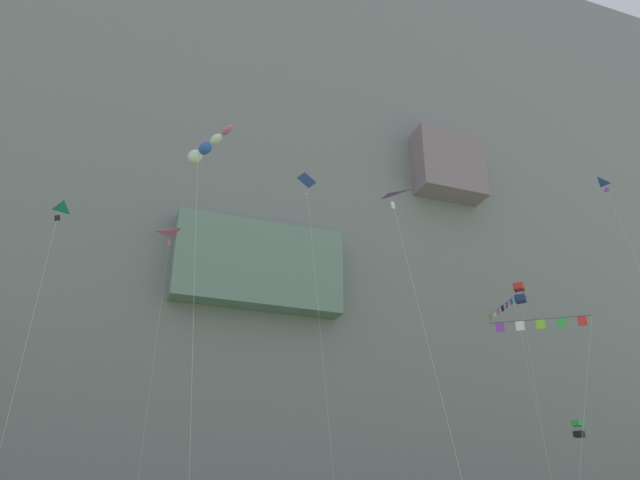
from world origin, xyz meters
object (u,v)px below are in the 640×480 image
object	(u,v)px
kite_delta_near_cliff	(392,211)
kite_diamond_mid_left	(309,203)
kite_box_low_right	(520,293)
kite_delta_upper_mid	(616,199)
kite_banner_far_left	(542,330)
kite_delta_mid_right	(171,250)
kite_windsock_upper_right	(204,150)
kite_delta_front_field	(47,232)
kite_box_upper_left	(578,429)
kite_banner_far_right	(503,319)

from	to	relation	value
kite_delta_near_cliff	kite_diamond_mid_left	size ratio (longest dim) A/B	0.67
kite_delta_near_cliff	kite_box_low_right	world-z (taller)	kite_box_low_right
kite_delta_upper_mid	kite_banner_far_left	xyz separation A→B (m)	(-11.52, -2.28, -12.99)
kite_banner_far_left	kite_delta_near_cliff	bearing A→B (deg)	-154.88
kite_delta_mid_right	kite_banner_far_left	bearing A→B (deg)	-36.53
kite_delta_upper_mid	kite_delta_near_cliff	world-z (taller)	kite_delta_upper_mid
kite_diamond_mid_left	kite_box_low_right	bearing A→B (deg)	22.10
kite_delta_mid_right	kite_box_low_right	xyz separation A→B (m)	(34.90, 0.99, 0.99)
kite_delta_upper_mid	kite_delta_near_cliff	distance (m)	28.28
kite_windsock_upper_right	kite_delta_mid_right	bearing A→B (deg)	88.77
kite_delta_upper_mid	kite_delta_mid_right	size ratio (longest dim) A/B	1.17
kite_delta_front_field	kite_box_low_right	bearing A→B (deg)	23.09
kite_delta_mid_right	kite_delta_near_cliff	bearing A→B (deg)	-69.14
kite_delta_mid_right	kite_diamond_mid_left	xyz separation A→B (m)	(8.64, -9.67, 0.99)
kite_delta_mid_right	kite_windsock_upper_right	world-z (taller)	kite_delta_mid_right
kite_delta_upper_mid	kite_windsock_upper_right	size ratio (longest dim) A/B	1.29
kite_box_upper_left	kite_banner_far_left	world-z (taller)	kite_banner_far_left
kite_banner_far_right	kite_banner_far_left	xyz separation A→B (m)	(-8.48, -14.92, -6.30)
kite_delta_mid_right	kite_banner_far_left	xyz separation A→B (m)	(22.16, -16.41, -9.27)
kite_banner_far_right	kite_delta_front_field	bearing A→B (deg)	-157.76
kite_delta_near_cliff	kite_delta_front_field	distance (m)	17.13
kite_banner_far_left	kite_box_upper_left	bearing A→B (deg)	44.49
kite_windsock_upper_right	kite_delta_front_field	size ratio (longest dim) A/B	1.27
kite_delta_upper_mid	kite_banner_far_left	world-z (taller)	kite_delta_upper_mid
kite_banner_far_right	kite_delta_front_field	distance (m)	41.39
kite_box_upper_left	kite_delta_near_cliff	bearing A→B (deg)	-144.28
kite_delta_mid_right	kite_windsock_upper_right	distance (m)	18.73
kite_banner_far_right	kite_windsock_upper_right	xyz separation A→B (m)	(-31.03, -17.12, 0.89)
kite_delta_front_field	kite_box_low_right	world-z (taller)	kite_box_low_right
kite_diamond_mid_left	kite_box_low_right	world-z (taller)	kite_diamond_mid_left
kite_banner_far_left	kite_delta_front_field	size ratio (longest dim) A/B	0.89
kite_delta_upper_mid	kite_banner_far_left	bearing A→B (deg)	-168.80
kite_delta_upper_mid	kite_delta_front_field	xyz separation A→B (m)	(-41.12, -2.93, -11.27)
kite_delta_upper_mid	kite_box_upper_left	xyz separation A→B (m)	(1.30, 10.31, -16.70)
kite_delta_mid_right	kite_windsock_upper_right	bearing A→B (deg)	-91.23
kite_banner_far_right	kite_windsock_upper_right	size ratio (longest dim) A/B	1.00
kite_windsock_upper_right	kite_banner_far_left	size ratio (longest dim) A/B	1.44
kite_delta_mid_right	kite_delta_front_field	xyz separation A→B (m)	(-7.45, -17.06, -7.55)
kite_delta_upper_mid	kite_box_low_right	world-z (taller)	kite_delta_upper_mid
kite_delta_upper_mid	kite_banner_far_right	xyz separation A→B (m)	(-3.05, 12.64, -6.69)
kite_delta_mid_right	kite_diamond_mid_left	bearing A→B (deg)	-48.23
kite_delta_upper_mid	kite_delta_front_field	bearing A→B (deg)	-175.92
kite_delta_upper_mid	kite_delta_front_field	world-z (taller)	kite_delta_upper_mid
kite_box_low_right	kite_banner_far_left	bearing A→B (deg)	-126.21
kite_delta_upper_mid	kite_delta_front_field	distance (m)	42.74
kite_delta_upper_mid	kite_diamond_mid_left	world-z (taller)	kite_delta_upper_mid
kite_box_upper_left	kite_delta_mid_right	bearing A→B (deg)	173.77
kite_diamond_mid_left	kite_banner_far_left	world-z (taller)	kite_diamond_mid_left
kite_delta_near_cliff	kite_box_upper_left	size ratio (longest dim) A/B	1.56
kite_diamond_mid_left	kite_banner_far_right	bearing A→B (deg)	20.41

